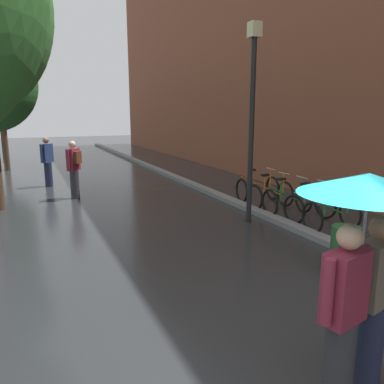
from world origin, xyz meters
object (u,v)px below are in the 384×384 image
(street_lamp_post, at_px, (252,111))
(pedestrian_walking_midground, at_px, (47,162))
(parked_bicycle_4, at_px, (257,188))
(couple_under_umbrella, at_px, (363,250))
(litter_bin, at_px, (345,253))
(parked_bicycle_1, at_px, (310,206))
(parked_bicycle_2, at_px, (287,200))
(parked_bicycle_3, at_px, (270,195))
(pedestrian_walking_far, at_px, (74,168))
(parked_bicycle_0, at_px, (332,214))

(street_lamp_post, relative_size, pedestrian_walking_midground, 2.59)
(parked_bicycle_4, relative_size, couple_under_umbrella, 0.55)
(couple_under_umbrella, xyz_separation_m, litter_bin, (1.81, 1.85, -0.97))
(parked_bicycle_1, height_order, parked_bicycle_2, same)
(parked_bicycle_1, height_order, pedestrian_walking_midground, pedestrian_walking_midground)
(parked_bicycle_2, xyz_separation_m, pedestrian_walking_midground, (-5.27, 6.43, 0.50))
(pedestrian_walking_midground, bearing_deg, litter_bin, -69.59)
(parked_bicycle_4, bearing_deg, pedestrian_walking_midground, 138.12)
(street_lamp_post, bearing_deg, parked_bicycle_3, 35.22)
(parked_bicycle_3, relative_size, litter_bin, 1.30)
(parked_bicycle_4, distance_m, pedestrian_walking_midground, 7.30)
(parked_bicycle_1, xyz_separation_m, pedestrian_walking_far, (-4.78, 4.80, 0.54))
(parked_bicycle_0, distance_m, litter_bin, 2.53)
(parked_bicycle_0, distance_m, parked_bicycle_3, 2.20)
(litter_bin, relative_size, pedestrian_walking_far, 0.49)
(parked_bicycle_1, height_order, street_lamp_post, street_lamp_post)
(parked_bicycle_3, xyz_separation_m, pedestrian_walking_far, (-4.65, 3.39, 0.54))
(parked_bicycle_4, height_order, pedestrian_walking_far, pedestrian_walking_far)
(parked_bicycle_1, relative_size, parked_bicycle_4, 1.00)
(couple_under_umbrella, bearing_deg, parked_bicycle_2, 57.19)
(parked_bicycle_0, relative_size, street_lamp_post, 0.25)
(parked_bicycle_0, distance_m, pedestrian_walking_midground, 9.55)
(couple_under_umbrella, bearing_deg, parked_bicycle_4, 62.53)
(couple_under_umbrella, distance_m, street_lamp_post, 5.67)
(couple_under_umbrella, relative_size, pedestrian_walking_midground, 1.20)
(parked_bicycle_2, distance_m, pedestrian_walking_far, 6.23)
(parked_bicycle_3, relative_size, pedestrian_walking_midground, 0.64)
(parked_bicycle_1, bearing_deg, pedestrian_walking_midground, 127.06)
(parked_bicycle_0, relative_size, parked_bicycle_1, 0.99)
(street_lamp_post, xyz_separation_m, pedestrian_walking_midground, (-4.02, 6.60, -1.71))
(street_lamp_post, height_order, pedestrian_walking_far, street_lamp_post)
(parked_bicycle_1, distance_m, parked_bicycle_4, 2.28)
(parked_bicycle_3, distance_m, litter_bin, 4.43)
(parked_bicycle_1, relative_size, litter_bin, 1.33)
(street_lamp_post, xyz_separation_m, litter_bin, (-0.35, -3.26, -2.17))
(parked_bicycle_2, relative_size, street_lamp_post, 0.25)
(couple_under_umbrella, xyz_separation_m, street_lamp_post, (2.16, 5.11, 1.19))
(parked_bicycle_0, relative_size, parked_bicycle_4, 0.99)
(parked_bicycle_0, relative_size, parked_bicycle_2, 1.01)
(parked_bicycle_0, xyz_separation_m, litter_bin, (-1.62, -1.93, 0.05))
(parked_bicycle_0, height_order, parked_bicycle_2, same)
(parked_bicycle_1, xyz_separation_m, litter_bin, (-1.72, -2.72, 0.05))
(litter_bin, bearing_deg, street_lamp_post, 83.84)
(parked_bicycle_0, height_order, couple_under_umbrella, couple_under_umbrella)
(couple_under_umbrella, bearing_deg, pedestrian_walking_far, 97.61)
(parked_bicycle_1, height_order, parked_bicycle_4, same)
(parked_bicycle_4, distance_m, street_lamp_post, 3.15)
(parked_bicycle_0, xyz_separation_m, parked_bicycle_2, (-0.03, 1.50, 0.00))
(parked_bicycle_0, relative_size, litter_bin, 1.32)
(parked_bicycle_3, bearing_deg, couple_under_umbrella, -119.59)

